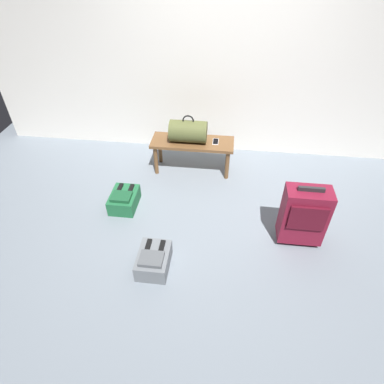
{
  "coord_description": "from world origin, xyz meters",
  "views": [
    {
      "loc": [
        0.11,
        -2.36,
        2.44
      ],
      "look_at": [
        -0.21,
        0.25,
        0.25
      ],
      "focal_mm": 30.17,
      "sensor_mm": 36.0,
      "label": 1
    }
  ],
  "objects_px": {
    "bench": "(192,146)",
    "backpack_green": "(124,199)",
    "suitcase_upright_burgundy": "(304,215)",
    "backpack_grey": "(154,260)",
    "duffel_bag_olive": "(188,131)",
    "cell_phone": "(216,142)"
  },
  "relations": [
    {
      "from": "bench",
      "to": "backpack_grey",
      "type": "distance_m",
      "value": 1.6
    },
    {
      "from": "bench",
      "to": "cell_phone",
      "type": "xyz_separation_m",
      "value": [
        0.28,
        0.02,
        0.07
      ]
    },
    {
      "from": "duffel_bag_olive",
      "to": "backpack_green",
      "type": "distance_m",
      "value": 1.1
    },
    {
      "from": "cell_phone",
      "to": "backpack_grey",
      "type": "bearing_deg",
      "value": -105.73
    },
    {
      "from": "duffel_bag_olive",
      "to": "suitcase_upright_burgundy",
      "type": "bearing_deg",
      "value": -41.25
    },
    {
      "from": "duffel_bag_olive",
      "to": "cell_phone",
      "type": "distance_m",
      "value": 0.35
    },
    {
      "from": "cell_phone",
      "to": "backpack_grey",
      "type": "distance_m",
      "value": 1.68
    },
    {
      "from": "bench",
      "to": "backpack_green",
      "type": "distance_m",
      "value": 1.07
    },
    {
      "from": "cell_phone",
      "to": "bench",
      "type": "bearing_deg",
      "value": -176.59
    },
    {
      "from": "duffel_bag_olive",
      "to": "cell_phone",
      "type": "height_order",
      "value": "duffel_bag_olive"
    },
    {
      "from": "cell_phone",
      "to": "backpack_green",
      "type": "distance_m",
      "value": 1.29
    },
    {
      "from": "suitcase_upright_burgundy",
      "to": "duffel_bag_olive",
      "type": "bearing_deg",
      "value": 138.75
    },
    {
      "from": "backpack_grey",
      "to": "backpack_green",
      "type": "relative_size",
      "value": 1.0
    },
    {
      "from": "bench",
      "to": "backpack_green",
      "type": "height_order",
      "value": "bench"
    },
    {
      "from": "cell_phone",
      "to": "suitcase_upright_burgundy",
      "type": "distance_m",
      "value": 1.42
    },
    {
      "from": "bench",
      "to": "backpack_grey",
      "type": "xyz_separation_m",
      "value": [
        -0.17,
        -1.57,
        -0.26
      ]
    },
    {
      "from": "suitcase_upright_burgundy",
      "to": "backpack_grey",
      "type": "relative_size",
      "value": 1.77
    },
    {
      "from": "duffel_bag_olive",
      "to": "suitcase_upright_burgundy",
      "type": "distance_m",
      "value": 1.65
    },
    {
      "from": "bench",
      "to": "backpack_green",
      "type": "xyz_separation_m",
      "value": [
        -0.67,
        -0.79,
        -0.26
      ]
    },
    {
      "from": "suitcase_upright_burgundy",
      "to": "backpack_green",
      "type": "distance_m",
      "value": 1.89
    },
    {
      "from": "duffel_bag_olive",
      "to": "backpack_grey",
      "type": "xyz_separation_m",
      "value": [
        -0.12,
        -1.57,
        -0.46
      ]
    },
    {
      "from": "duffel_bag_olive",
      "to": "backpack_green",
      "type": "xyz_separation_m",
      "value": [
        -0.62,
        -0.79,
        -0.46
      ]
    }
  ]
}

